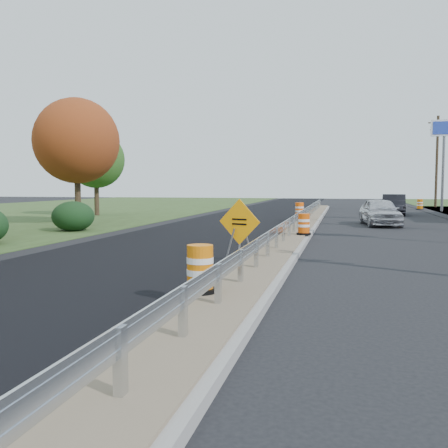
% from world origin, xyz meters
% --- Properties ---
extents(ground, '(140.00, 140.00, 0.00)m').
position_xyz_m(ground, '(0.00, 0.00, 0.00)').
color(ground, black).
rests_on(ground, ground).
extents(milled_overlay, '(7.20, 120.00, 0.01)m').
position_xyz_m(milled_overlay, '(-4.40, 10.00, 0.01)').
color(milled_overlay, black).
rests_on(milled_overlay, ground).
extents(median, '(1.60, 55.00, 0.23)m').
position_xyz_m(median, '(0.00, 8.00, 0.11)').
color(median, gray).
rests_on(median, ground).
extents(guardrail, '(0.10, 46.15, 0.72)m').
position_xyz_m(guardrail, '(0.00, 9.00, 0.73)').
color(guardrail, silver).
rests_on(guardrail, median).
extents(pylon_sign_north, '(2.20, 0.30, 7.90)m').
position_xyz_m(pylon_sign_north, '(10.50, 30.00, 6.48)').
color(pylon_sign_north, slate).
rests_on(pylon_sign_north, ground).
extents(utility_pole_north, '(1.90, 0.26, 9.40)m').
position_xyz_m(utility_pole_north, '(11.50, 39.00, 4.93)').
color(utility_pole_north, '#473523').
rests_on(utility_pole_north, ground).
extents(hedge_north, '(2.09, 2.09, 1.52)m').
position_xyz_m(hedge_north, '(-11.00, 6.00, 0.76)').
color(hedge_north, black).
rests_on(hedge_north, ground).
extents(tree_near_red, '(4.95, 4.95, 7.35)m').
position_xyz_m(tree_near_red, '(-13.00, 10.00, 4.86)').
color(tree_near_red, '#473523').
rests_on(tree_near_red, ground).
extents(tree_near_back, '(4.29, 4.29, 6.37)m').
position_xyz_m(tree_near_back, '(-16.00, 18.00, 4.21)').
color(tree_near_back, '#473523').
rests_on(tree_near_back, ground).
extents(caution_sign, '(1.33, 0.58, 1.90)m').
position_xyz_m(caution_sign, '(-0.90, -1.77, 0.48)').
color(caution_sign, white).
rests_on(caution_sign, ground).
extents(barrel_median_near, '(0.64, 0.64, 0.93)m').
position_xyz_m(barrel_median_near, '(-0.55, -7.25, 0.68)').
color(barrel_median_near, black).
rests_on(barrel_median_near, median).
extents(barrel_median_mid, '(0.60, 0.60, 0.89)m').
position_xyz_m(barrel_median_mid, '(0.55, 4.64, 0.66)').
color(barrel_median_mid, black).
rests_on(barrel_median_mid, median).
extents(barrel_median_far, '(0.66, 0.66, 0.97)m').
position_xyz_m(barrel_median_far, '(-0.55, 15.50, 0.70)').
color(barrel_median_far, black).
rests_on(barrel_median_far, median).
extents(barrel_shoulder_far, '(0.67, 0.67, 0.98)m').
position_xyz_m(barrel_shoulder_far, '(9.20, 33.46, 0.47)').
color(barrel_shoulder_far, black).
rests_on(barrel_shoulder_far, ground).
extents(car_silver, '(2.43, 4.83, 1.58)m').
position_xyz_m(car_silver, '(4.22, 13.34, 0.79)').
color(car_silver, silver).
rests_on(car_silver, ground).
extents(car_dark_mid, '(2.15, 5.00, 1.60)m').
position_xyz_m(car_dark_mid, '(5.97, 23.96, 0.80)').
color(car_dark_mid, black).
rests_on(car_dark_mid, ground).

